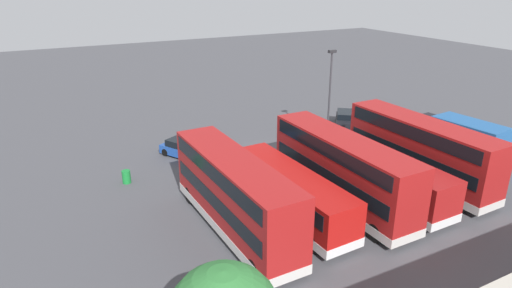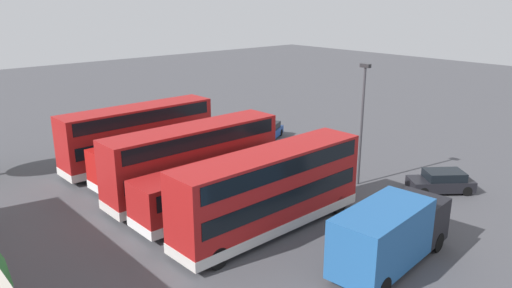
{
  "view_description": "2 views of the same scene",
  "coord_description": "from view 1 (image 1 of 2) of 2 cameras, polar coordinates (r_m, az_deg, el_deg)",
  "views": [
    {
      "loc": [
        16.6,
        29.81,
        14.05
      ],
      "look_at": [
        1.91,
        1.81,
        1.88
      ],
      "focal_mm": 30.9,
      "sensor_mm": 36.0,
      "label": 1
    },
    {
      "loc": [
        -25.11,
        26.05,
        12.32
      ],
      "look_at": [
        2.49,
        1.91,
        1.26
      ],
      "focal_mm": 34.27,
      "sensor_mm": 36.0,
      "label": 2
    }
  ],
  "objects": [
    {
      "name": "ground_plane",
      "position": [
        36.9,
        1.32,
        -1.33
      ],
      "size": [
        140.0,
        140.0,
        0.0
      ],
      "primitive_type": "plane",
      "color": "#47474C"
    },
    {
      "name": "bus_double_decker_near_end",
      "position": [
        33.48,
        20.41,
        -0.6
      ],
      "size": [
        2.92,
        12.06,
        4.55
      ],
      "color": "#A51919",
      "rests_on": "ground"
    },
    {
      "name": "bus_single_deck_second",
      "position": [
        30.95,
        15.7,
        -3.45
      ],
      "size": [
        2.77,
        11.35,
        2.95
      ],
      "color": "#A51919",
      "rests_on": "ground"
    },
    {
      "name": "bus_double_decker_third",
      "position": [
        28.79,
        11.02,
        -3.12
      ],
      "size": [
        2.74,
        12.05,
        4.55
      ],
      "color": "#A51919",
      "rests_on": "ground"
    },
    {
      "name": "bus_single_deck_fourth",
      "position": [
        27.14,
        4.47,
        -6.26
      ],
      "size": [
        3.04,
        10.52,
        2.95
      ],
      "color": "#B71411",
      "rests_on": "ground"
    },
    {
      "name": "bus_double_decker_fifth",
      "position": [
        25.23,
        -2.79,
        -6.34
      ],
      "size": [
        2.83,
        11.84,
        4.55
      ],
      "color": "#A51919",
      "rests_on": "ground"
    },
    {
      "name": "box_truck_blue",
      "position": [
        39.5,
        24.7,
        0.85
      ],
      "size": [
        3.26,
        7.72,
        3.2
      ],
      "color": "#235999",
      "rests_on": "ground"
    },
    {
      "name": "car_hatchback_silver",
      "position": [
        36.64,
        -9.23,
        -0.6
      ],
      "size": [
        3.57,
        4.52,
        1.43
      ],
      "color": "#1E479E",
      "rests_on": "ground"
    },
    {
      "name": "car_small_green",
      "position": [
        44.55,
        11.5,
        3.18
      ],
      "size": [
        3.91,
        4.32,
        1.43
      ],
      "color": "black",
      "rests_on": "ground"
    },
    {
      "name": "lamp_post_tall",
      "position": [
        38.51,
        9.54,
        6.87
      ],
      "size": [
        0.7,
        0.3,
        8.23
      ],
      "color": "#38383D",
      "rests_on": "ground"
    },
    {
      "name": "waste_bin_yellow",
      "position": [
        33.08,
        -16.43,
        -4.09
      ],
      "size": [
        0.6,
        0.6,
        0.95
      ],
      "primitive_type": "cylinder",
      "color": "#197F33",
      "rests_on": "ground"
    }
  ]
}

